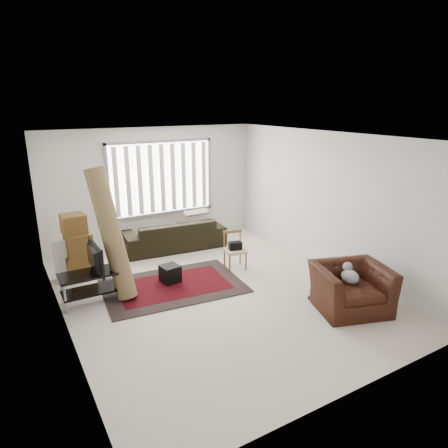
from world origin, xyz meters
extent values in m
plane|color=beige|center=(0.00, 0.00, 0.00)|extent=(6.00, 6.00, 0.00)
cube|color=white|center=(0.00, 0.00, 2.70)|extent=(5.00, 6.00, 0.02)
cube|color=silver|center=(0.00, 3.00, 1.35)|extent=(5.00, 0.02, 2.70)
cube|color=silver|center=(0.00, -3.00, 1.35)|extent=(5.00, 0.02, 2.70)
cube|color=silver|center=(-2.50, 0.00, 1.35)|extent=(0.02, 6.00, 2.70)
cube|color=silver|center=(2.50, 0.00, 1.35)|extent=(0.02, 6.00, 2.70)
cube|color=white|center=(0.20, 2.98, 1.55)|extent=(2.40, 0.01, 1.60)
cube|color=gray|center=(0.20, 2.96, 1.55)|extent=(2.52, 0.06, 1.72)
cube|color=white|center=(0.20, 2.92, 1.55)|extent=(2.40, 0.02, 1.55)
cube|color=black|center=(-0.58, 0.61, 0.01)|extent=(2.61, 1.87, 0.02)
cube|color=#40050B|center=(-0.58, 0.61, 0.02)|extent=(2.05, 1.31, 0.00)
cube|color=black|center=(-1.95, 0.74, 0.51)|extent=(1.07, 0.48, 0.04)
cube|color=black|center=(-1.95, 0.74, 0.21)|extent=(1.03, 0.45, 0.03)
cylinder|color=#B2B2B7|center=(-2.43, 0.54, 0.27)|extent=(0.03, 0.03, 0.54)
cylinder|color=#B2B2B7|center=(-1.47, 0.54, 0.27)|extent=(0.03, 0.03, 0.54)
cylinder|color=#B2B2B7|center=(-2.43, 0.94, 0.27)|extent=(0.03, 0.03, 0.54)
cylinder|color=#B2B2B7|center=(-1.47, 0.94, 0.27)|extent=(0.03, 0.03, 0.54)
imported|color=black|center=(-1.95, 0.74, 0.78)|extent=(0.11, 0.87, 0.50)
cube|color=black|center=(-0.56, 0.79, 0.18)|extent=(0.36, 0.36, 0.32)
cube|color=brown|center=(-1.96, 1.89, 0.23)|extent=(0.53, 0.49, 0.46)
cube|color=brown|center=(-1.94, 1.86, 0.67)|extent=(0.48, 0.44, 0.41)
cube|color=brown|center=(-1.98, 1.91, 1.06)|extent=(0.44, 0.44, 0.37)
cube|color=silver|center=(-2.09, 1.85, 0.39)|extent=(0.62, 0.21, 0.78)
cylinder|color=brown|center=(-1.58, 0.79, 1.12)|extent=(0.71, 0.93, 2.24)
imported|color=black|center=(0.24, 2.45, 0.44)|extent=(2.36, 1.19, 0.87)
cube|color=tan|center=(0.84, 0.76, 0.38)|extent=(0.48, 0.48, 0.04)
cylinder|color=brown|center=(0.63, 0.63, 0.19)|extent=(0.04, 0.04, 0.38)
cylinder|color=brown|center=(0.97, 0.56, 0.19)|extent=(0.04, 0.04, 0.38)
cylinder|color=brown|center=(0.71, 0.97, 0.19)|extent=(0.04, 0.04, 0.38)
cylinder|color=brown|center=(1.04, 0.89, 0.19)|extent=(0.04, 0.04, 0.38)
cube|color=brown|center=(0.88, 0.94, 0.72)|extent=(0.38, 0.12, 0.06)
cube|color=brown|center=(0.71, 0.98, 0.57)|extent=(0.04, 0.04, 0.38)
cube|color=brown|center=(1.04, 0.90, 0.57)|extent=(0.04, 0.04, 0.38)
cube|color=black|center=(0.84, 0.76, 0.48)|extent=(0.28, 0.20, 0.16)
imported|color=black|center=(1.57, -1.59, 0.42)|extent=(1.38, 1.29, 0.84)
ellipsoid|color=#59595B|center=(1.57, -1.59, 0.54)|extent=(0.31, 0.36, 0.21)
sphere|color=#59595B|center=(1.62, -1.44, 0.67)|extent=(0.16, 0.16, 0.16)
camera|label=1|loc=(-3.10, -5.59, 3.22)|focal=32.00mm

